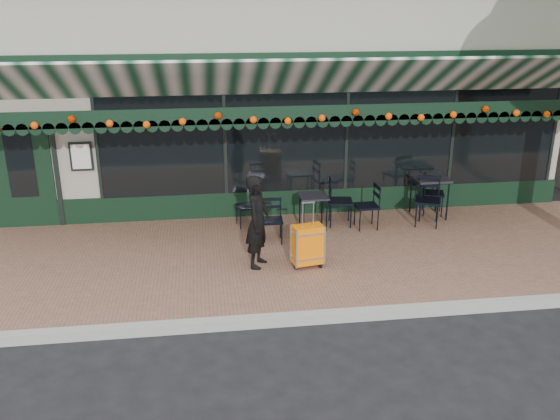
{
  "coord_description": "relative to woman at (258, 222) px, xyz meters",
  "views": [
    {
      "loc": [
        -1.45,
        -7.25,
        4.27
      ],
      "look_at": [
        -0.25,
        1.6,
        1.09
      ],
      "focal_mm": 38.0,
      "sensor_mm": 36.0,
      "label": 1
    }
  ],
  "objects": [
    {
      "name": "chair_a_right",
      "position": [
        3.76,
        2.01,
        -0.34
      ],
      "size": [
        0.53,
        0.53,
        0.85
      ],
      "primitive_type": null,
      "rotation": [
        0.0,
        0.0,
        1.27
      ],
      "color": "black",
      "rests_on": "sidewalk"
    },
    {
      "name": "cafe_table_a",
      "position": [
        3.62,
        1.88,
        -0.03
      ],
      "size": [
        0.66,
        0.66,
        0.82
      ],
      "color": "black",
      "rests_on": "sidewalk"
    },
    {
      "name": "suitcase",
      "position": [
        0.79,
        -0.15,
        -0.4
      ],
      "size": [
        0.53,
        0.36,
        1.11
      ],
      "rotation": [
        0.0,
        0.0,
        0.19
      ],
      "color": "orange",
      "rests_on": "sidewalk"
    },
    {
      "name": "restaurant_building",
      "position": [
        0.61,
        6.24,
        1.36
      ],
      "size": [
        12.0,
        9.6,
        4.5
      ],
      "color": "#9F9689",
      "rests_on": "ground"
    },
    {
      "name": "woman",
      "position": [
        0.0,
        0.0,
        0.0
      ],
      "size": [
        0.56,
        0.66,
        1.53
      ],
      "primitive_type": "imported",
      "rotation": [
        0.0,
        0.0,
        1.17
      ],
      "color": "black",
      "rests_on": "sidewalk"
    },
    {
      "name": "curb",
      "position": [
        0.61,
        -1.67,
        -0.84
      ],
      "size": [
        18.0,
        0.16,
        0.15
      ],
      "primitive_type": "cube",
      "color": "#9E9E99",
      "rests_on": "ground"
    },
    {
      "name": "chair_b_right",
      "position": [
        1.75,
        1.65,
        -0.3
      ],
      "size": [
        0.53,
        0.53,
        0.93
      ],
      "primitive_type": null,
      "rotation": [
        0.0,
        0.0,
        1.43
      ],
      "color": "black",
      "rests_on": "sidewalk"
    },
    {
      "name": "chair_b_left",
      "position": [
        -0.04,
        1.85,
        -0.39
      ],
      "size": [
        0.44,
        0.44,
        0.76
      ],
      "primitive_type": null,
      "rotation": [
        0.0,
        0.0,
        -1.4
      ],
      "color": "black",
      "rests_on": "sidewalk"
    },
    {
      "name": "chair_a_left",
      "position": [
        2.21,
        1.42,
        -0.34
      ],
      "size": [
        0.44,
        0.44,
        0.86
      ],
      "primitive_type": null,
      "rotation": [
        0.0,
        0.0,
        -1.55
      ],
      "color": "black",
      "rests_on": "sidewalk"
    },
    {
      "name": "chair_a_front",
      "position": [
        3.41,
        1.43,
        -0.29
      ],
      "size": [
        0.62,
        0.62,
        0.95
      ],
      "primitive_type": null,
      "rotation": [
        0.0,
        0.0,
        -0.38
      ],
      "color": "black",
      "rests_on": "sidewalk"
    },
    {
      "name": "ground",
      "position": [
        0.61,
        -1.59,
        -0.92
      ],
      "size": [
        80.0,
        80.0,
        0.0
      ],
      "primitive_type": "plane",
      "color": "black",
      "rests_on": "ground"
    },
    {
      "name": "cafe_table_b",
      "position": [
        1.21,
        1.57,
        -0.18
      ],
      "size": [
        0.53,
        0.53,
        0.65
      ],
      "color": "black",
      "rests_on": "sidewalk"
    },
    {
      "name": "chair_b_front",
      "position": [
        0.35,
        0.98,
        -0.37
      ],
      "size": [
        0.42,
        0.42,
        0.79
      ],
      "primitive_type": null,
      "rotation": [
        0.0,
        0.0,
        -0.06
      ],
      "color": "black",
      "rests_on": "sidewalk"
    },
    {
      "name": "sidewalk",
      "position": [
        0.61,
        0.41,
        -0.84
      ],
      "size": [
        18.0,
        4.0,
        0.15
      ],
      "primitive_type": "cube",
      "color": "brown",
      "rests_on": "ground"
    }
  ]
}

